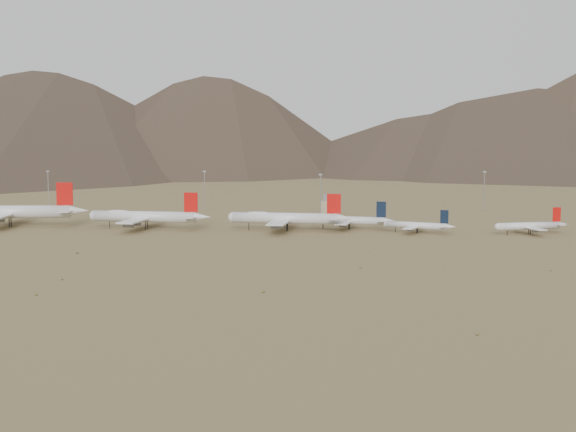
# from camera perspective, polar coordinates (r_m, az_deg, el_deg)

# --- Properties ---
(ground) EXTENTS (3000.00, 3000.00, 0.00)m
(ground) POSITION_cam_1_polar(r_m,az_deg,el_deg) (381.10, -2.84, -1.60)
(ground) COLOR olive
(ground) RESTS_ON ground
(mountain_ridge) EXTENTS (4400.00, 1000.00, 300.00)m
(mountain_ridge) POSITION_cam_1_polar(r_m,az_deg,el_deg) (1278.09, 3.88, 10.41)
(mountain_ridge) COLOR #4B3A2D
(mountain_ridge) RESTS_ON ground
(widebody_west) EXTENTS (79.13, 61.69, 23.65)m
(widebody_west) POSITION_cam_1_polar(r_m,az_deg,el_deg) (451.48, -19.30, 0.29)
(widebody_west) COLOR silver
(widebody_west) RESTS_ON ground
(widebody_centre) EXTENTS (65.76, 50.63, 19.52)m
(widebody_centre) POSITION_cam_1_polar(r_m,az_deg,el_deg) (421.83, -10.14, -0.03)
(widebody_centre) COLOR silver
(widebody_centre) RESTS_ON ground
(widebody_east) EXTENTS (65.07, 49.96, 19.31)m
(widebody_east) POSITION_cam_1_polar(r_m,az_deg,el_deg) (408.29, -0.17, -0.15)
(widebody_east) COLOR silver
(widebody_east) RESTS_ON ground
(narrowbody_a) EXTENTS (45.07, 32.79, 14.94)m
(narrowbody_a) POSITION_cam_1_polar(r_m,az_deg,el_deg) (415.83, 4.43, -0.30)
(narrowbody_a) COLOR silver
(narrowbody_a) RESTS_ON ground
(narrowbody_b) EXTENTS (35.65, 26.60, 12.25)m
(narrowbody_b) POSITION_cam_1_polar(r_m,az_deg,el_deg) (404.07, 9.23, -0.67)
(narrowbody_b) COLOR silver
(narrowbody_b) RESTS_ON ground
(narrowbody_c) EXTENTS (38.05, 28.42, 13.11)m
(narrowbody_c) POSITION_cam_1_polar(r_m,az_deg,el_deg) (412.99, 16.87, -0.67)
(narrowbody_c) COLOR silver
(narrowbody_c) RESTS_ON ground
(control_tower) EXTENTS (8.00, 8.00, 12.00)m
(control_tower) POSITION_cam_1_polar(r_m,az_deg,el_deg) (495.71, 2.87, 0.77)
(control_tower) COLOR tan
(control_tower) RESTS_ON ground
(mast_far_west) EXTENTS (2.00, 0.60, 25.70)m
(mast_far_west) POSITION_cam_1_polar(r_m,az_deg,el_deg) (539.10, -16.68, 1.89)
(mast_far_west) COLOR gray
(mast_far_west) RESTS_ON ground
(mast_west) EXTENTS (2.00, 0.60, 25.70)m
(mast_west) POSITION_cam_1_polar(r_m,az_deg,el_deg) (518.82, -5.95, 1.96)
(mast_west) COLOR gray
(mast_west) RESTS_ON ground
(mast_centre) EXTENTS (2.00, 0.60, 25.70)m
(mast_centre) POSITION_cam_1_polar(r_m,az_deg,el_deg) (476.39, 2.33, 1.63)
(mast_centre) COLOR gray
(mast_centre) RESTS_ON ground
(mast_east) EXTENTS (2.00, 0.60, 25.70)m
(mast_east) POSITION_cam_1_polar(r_m,az_deg,el_deg) (524.88, 13.78, 1.86)
(mast_east) COLOR gray
(mast_east) RESTS_ON ground
(desert_scrub) EXTENTS (434.93, 164.35, 0.92)m
(desert_scrub) POSITION_cam_1_polar(r_m,az_deg,el_deg) (292.97, -7.81, -3.86)
(desert_scrub) COLOR olive
(desert_scrub) RESTS_ON ground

